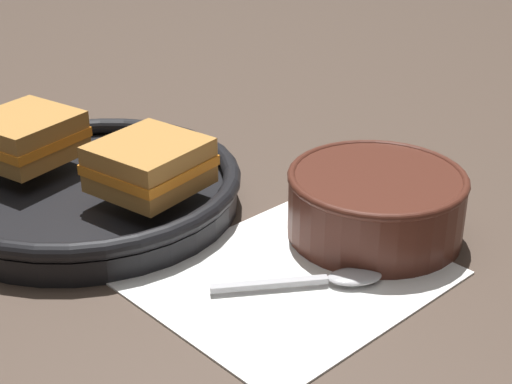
{
  "coord_description": "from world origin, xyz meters",
  "views": [
    {
      "loc": [
        -0.43,
        -0.47,
        0.37
      ],
      "look_at": [
        0.0,
        0.07,
        0.04
      ],
      "focal_mm": 55.0,
      "sensor_mm": 36.0,
      "label": 1
    }
  ],
  "objects_px": {
    "soup_bowl": "(376,201)",
    "skillet": "(89,189)",
    "spoon": "(331,279)",
    "sandwich_near_left": "(26,137)",
    "sandwich_near_right": "(150,165)"
  },
  "relations": [
    {
      "from": "soup_bowl",
      "to": "sandwich_near_left",
      "type": "distance_m",
      "value": 0.37
    },
    {
      "from": "soup_bowl",
      "to": "skillet",
      "type": "xyz_separation_m",
      "value": [
        -0.19,
        0.22,
        -0.02
      ]
    },
    {
      "from": "spoon",
      "to": "skillet",
      "type": "xyz_separation_m",
      "value": [
        -0.09,
        0.26,
        0.01
      ]
    },
    {
      "from": "sandwich_near_right",
      "to": "soup_bowl",
      "type": "bearing_deg",
      "value": -44.65
    },
    {
      "from": "spoon",
      "to": "skillet",
      "type": "distance_m",
      "value": 0.28
    },
    {
      "from": "skillet",
      "to": "sandwich_near_left",
      "type": "bearing_deg",
      "value": 113.79
    },
    {
      "from": "soup_bowl",
      "to": "skillet",
      "type": "height_order",
      "value": "soup_bowl"
    },
    {
      "from": "spoon",
      "to": "sandwich_near_left",
      "type": "relative_size",
      "value": 1.14
    },
    {
      "from": "skillet",
      "to": "sandwich_near_right",
      "type": "xyz_separation_m",
      "value": [
        0.03,
        -0.07,
        0.04
      ]
    },
    {
      "from": "soup_bowl",
      "to": "spoon",
      "type": "distance_m",
      "value": 0.11
    },
    {
      "from": "spoon",
      "to": "sandwich_near_left",
      "type": "bearing_deg",
      "value": 140.2
    },
    {
      "from": "soup_bowl",
      "to": "skillet",
      "type": "bearing_deg",
      "value": 129.73
    },
    {
      "from": "skillet",
      "to": "sandwich_near_left",
      "type": "height_order",
      "value": "sandwich_near_left"
    },
    {
      "from": "skillet",
      "to": "spoon",
      "type": "bearing_deg",
      "value": -70.91
    },
    {
      "from": "soup_bowl",
      "to": "sandwich_near_left",
      "type": "relative_size",
      "value": 1.4
    }
  ]
}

